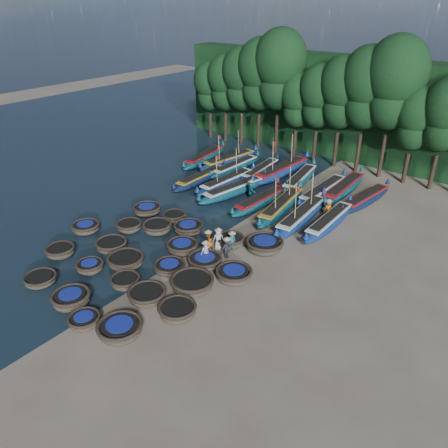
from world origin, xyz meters
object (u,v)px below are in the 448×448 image
Objects in this scene: coracle_4 at (120,329)px; coracle_24 at (265,245)px; coracle_7 at (125,281)px; coracle_19 at (234,274)px; coracle_11 at (111,245)px; fisherman_6 at (328,208)px; long_boat_7 at (302,216)px; long_boat_8 at (329,221)px; coracle_12 at (126,260)px; long_boat_15 at (323,191)px; coracle_13 at (170,267)px; coracle_3 at (84,320)px; coracle_14 at (192,283)px; fisherman_4 at (206,251)px; coracle_9 at (177,310)px; long_boat_16 at (344,188)px; coracle_1 at (40,279)px; long_boat_12 at (261,171)px; fisherman_2 at (208,242)px; coracle_2 at (71,299)px; coracle_10 at (86,227)px; coracle_23 at (230,241)px; long_boat_6 at (281,206)px; fisherman_3 at (227,248)px; long_boat_4 at (234,190)px; long_boat_2 at (201,178)px; long_boat_5 at (261,201)px; long_boat_17 at (366,199)px; coracle_5 at (60,251)px; coracle_21 at (174,217)px; coracle_15 at (129,226)px; fisherman_5 at (251,190)px; long_boat_14 at (300,179)px; long_boat_3 at (227,182)px; coracle_8 at (147,295)px; coracle_16 at (157,227)px; fisherman_0 at (218,238)px; long_boat_9 at (205,157)px; coracle_6 at (90,266)px; long_boat_11 at (235,167)px; coracle_20 at (147,209)px.

coracle_24 is at bearing 84.25° from coracle_4.
coracle_19 is (4.66, 4.49, 0.07)m from coracle_7.
coracle_11 is 1.41× the size of fisherman_6.
long_boat_7 reaches higher than long_boat_8.
long_boat_15 reaches higher than coracle_12.
coracle_3 is at bearing -89.71° from coracle_13.
fisherman_4 is at bearing 115.39° from coracle_14.
coracle_13 is (-3.34, 2.80, -0.06)m from coracle_9.
coracle_9 is 0.30× the size of long_boat_8.
long_boat_16 reaches higher than coracle_3.
coracle_19 reaches higher than coracle_1.
fisherman_2 is (5.15, -13.78, 0.41)m from long_boat_12.
fisherman_4 is at bearing 97.47° from coracle_4.
coracle_2 is 8.49m from coracle_10.
long_boat_6 reaches higher than coracle_23.
long_boat_8 reaches higher than coracle_23.
long_boat_12 is (-5.71, 5.56, -0.07)m from long_boat_6.
fisherman_3 is (-0.56, 4.02, 0.31)m from coracle_14.
fisherman_6 reaches higher than long_boat_4.
long_boat_2 is 1.01× the size of long_boat_5.
long_boat_16 is at bearing 89.83° from coracle_9.
long_boat_17 reaches higher than coracle_4.
coracle_9 is 19.89m from long_boat_17.
coracle_5 is 0.93× the size of coracle_21.
coracle_15 is (-0.86, 7.61, 0.08)m from coracle_1.
long_boat_14 is at bearing -67.64° from fisherman_5.
long_boat_3 is 11.73m from fisherman_3.
coracle_5 is 3.29m from coracle_11.
coracle_8 is 20.77m from long_boat_16.
long_boat_17 is (10.34, 0.01, 0.02)m from long_boat_12.
coracle_14 is 4.15m from fisherman_2.
long_boat_14 is at bearing 78.92° from coracle_1.
long_boat_15 is (-2.89, 4.69, 0.04)m from long_boat_8.
coracle_15 is at bearing 79.62° from coracle_5.
coracle_16 is 8.00m from coracle_19.
long_boat_17 is at bearing -157.68° from fisherman_0.
fisherman_4 reaches higher than coracle_21.
fisherman_0 is 1.00× the size of fisherman_6.
fisherman_2 is 1.13× the size of fisherman_3.
coracle_7 is 14.20m from long_boat_7.
long_boat_9 is at bearing 136.55° from coracle_23.
coracle_12 is at bearing 138.78° from coracle_7.
coracle_9 is 6.62m from fisherman_2.
coracle_6 reaches higher than coracle_1.
fisherman_0 is at bearing 12.09° from coracle_16.
long_boat_5 is 4.02m from long_boat_7.
fisherman_3 is (0.74, -1.31, 0.34)m from coracle_23.
long_boat_11 reaches higher than coracle_11.
coracle_20 is 0.37× the size of long_boat_5.
fisherman_4 reaches higher than coracle_24.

